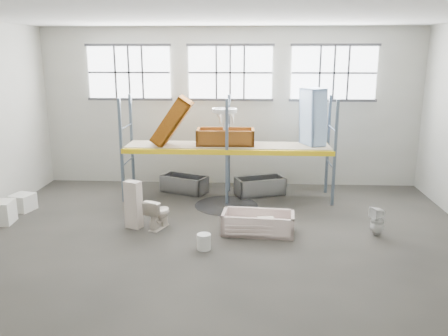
# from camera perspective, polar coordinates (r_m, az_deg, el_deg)

# --- Properties ---
(floor) EXTENTS (12.00, 10.00, 0.10)m
(floor) POSITION_cam_1_polar(r_m,az_deg,el_deg) (10.68, -0.46, -9.56)
(floor) COLOR #49453E
(floor) RESTS_ON ground
(ceiling) EXTENTS (12.00, 10.00, 0.10)m
(ceiling) POSITION_cam_1_polar(r_m,az_deg,el_deg) (9.80, -0.52, 18.86)
(ceiling) COLOR silver
(ceiling) RESTS_ON ground
(wall_back) EXTENTS (12.00, 0.10, 5.00)m
(wall_back) POSITION_cam_1_polar(r_m,az_deg,el_deg) (14.92, 0.78, 7.47)
(wall_back) COLOR #A5A598
(wall_back) RESTS_ON ground
(wall_front) EXTENTS (12.00, 0.10, 5.00)m
(wall_front) POSITION_cam_1_polar(r_m,az_deg,el_deg) (5.06, -4.23, -6.18)
(wall_front) COLOR #B9B8AA
(wall_front) RESTS_ON ground
(window_left) EXTENTS (2.60, 0.04, 1.60)m
(window_left) POSITION_cam_1_polar(r_m,az_deg,el_deg) (15.20, -11.62, 11.47)
(window_left) COLOR white
(window_left) RESTS_ON wall_back
(window_mid) EXTENTS (2.60, 0.04, 1.60)m
(window_mid) POSITION_cam_1_polar(r_m,az_deg,el_deg) (14.72, 0.77, 11.67)
(window_mid) COLOR white
(window_mid) RESTS_ON wall_back
(window_right) EXTENTS (2.60, 0.04, 1.60)m
(window_right) POSITION_cam_1_polar(r_m,az_deg,el_deg) (14.93, 13.39, 11.34)
(window_right) COLOR white
(window_right) RESTS_ON wall_back
(rack_upright_la) EXTENTS (0.08, 0.08, 3.00)m
(rack_upright_la) POSITION_cam_1_polar(r_m,az_deg,el_deg) (13.45, -12.53, 2.06)
(rack_upright_la) COLOR slate
(rack_upright_la) RESTS_ON floor
(rack_upright_lb) EXTENTS (0.08, 0.08, 3.00)m
(rack_upright_lb) POSITION_cam_1_polar(r_m,az_deg,el_deg) (14.58, -11.28, 3.06)
(rack_upright_lb) COLOR slate
(rack_upright_lb) RESTS_ON floor
(rack_upright_ma) EXTENTS (0.08, 0.08, 3.00)m
(rack_upright_ma) POSITION_cam_1_polar(r_m,az_deg,el_deg) (12.96, 0.35, 1.95)
(rack_upright_ma) COLOR slate
(rack_upright_ma) RESTS_ON floor
(rack_upright_mb) EXTENTS (0.08, 0.08, 3.00)m
(rack_upright_mb) POSITION_cam_1_polar(r_m,az_deg,el_deg) (14.14, 0.60, 2.99)
(rack_upright_mb) COLOR slate
(rack_upright_mb) RESTS_ON floor
(rack_upright_ra) EXTENTS (0.08, 0.08, 3.00)m
(rack_upright_ra) POSITION_cam_1_polar(r_m,az_deg,el_deg) (13.16, 13.51, 1.74)
(rack_upright_ra) COLOR slate
(rack_upright_ra) RESTS_ON floor
(rack_upright_rb) EXTENTS (0.08, 0.08, 3.00)m
(rack_upright_rb) POSITION_cam_1_polar(r_m,az_deg,el_deg) (14.32, 12.69, 2.78)
(rack_upright_rb) COLOR slate
(rack_upright_rb) RESTS_ON floor
(rack_beam_front) EXTENTS (6.00, 0.10, 0.14)m
(rack_beam_front) POSITION_cam_1_polar(r_m,az_deg,el_deg) (12.96, 0.35, 1.95)
(rack_beam_front) COLOR yellow
(rack_beam_front) RESTS_ON floor
(rack_beam_back) EXTENTS (6.00, 0.10, 0.14)m
(rack_beam_back) POSITION_cam_1_polar(r_m,az_deg,el_deg) (14.14, 0.60, 2.99)
(rack_beam_back) COLOR yellow
(rack_beam_back) RESTS_ON floor
(shelf_deck) EXTENTS (5.90, 1.10, 0.03)m
(shelf_deck) POSITION_cam_1_polar(r_m,az_deg,el_deg) (13.53, 0.48, 2.82)
(shelf_deck) COLOR gray
(shelf_deck) RESTS_ON floor
(wet_patch) EXTENTS (1.80, 1.80, 0.00)m
(wet_patch) POSITION_cam_1_polar(r_m,az_deg,el_deg) (13.17, 0.30, -4.61)
(wet_patch) COLOR black
(wet_patch) RESTS_ON floor
(bathtub_beige) EXTENTS (1.77, 0.94, 0.50)m
(bathtub_beige) POSITION_cam_1_polar(r_m,az_deg,el_deg) (11.21, 4.21, -6.76)
(bathtub_beige) COLOR beige
(bathtub_beige) RESTS_ON floor
(cistern_spare) EXTENTS (0.41, 0.24, 0.37)m
(cistern_spare) POSITION_cam_1_polar(r_m,az_deg,el_deg) (11.01, 5.14, -7.02)
(cistern_spare) COLOR #F0E2CB
(cistern_spare) RESTS_ON bathtub_beige
(sink_in_tub) EXTENTS (0.51, 0.51, 0.15)m
(sink_in_tub) POSITION_cam_1_polar(r_m,az_deg,el_deg) (11.20, 2.19, -7.24)
(sink_in_tub) COLOR beige
(sink_in_tub) RESTS_ON bathtub_beige
(toilet_beige) EXTENTS (0.68, 0.86, 0.77)m
(toilet_beige) POSITION_cam_1_polar(r_m,az_deg,el_deg) (11.54, -8.11, -5.53)
(toilet_beige) COLOR silver
(toilet_beige) RESTS_ON floor
(cistern_tall) EXTENTS (0.45, 0.38, 1.19)m
(cistern_tall) POSITION_cam_1_polar(r_m,az_deg,el_deg) (11.61, -11.10, -4.44)
(cistern_tall) COLOR beige
(cistern_tall) RESTS_ON floor
(toilet_white) EXTENTS (0.41, 0.41, 0.69)m
(toilet_white) POSITION_cam_1_polar(r_m,az_deg,el_deg) (11.61, 18.39, -6.24)
(toilet_white) COLOR silver
(toilet_white) RESTS_ON floor
(steel_tub_left) EXTENTS (1.54, 1.15, 0.51)m
(steel_tub_left) POSITION_cam_1_polar(r_m,az_deg,el_deg) (14.40, -4.91, -1.95)
(steel_tub_left) COLOR #93959A
(steel_tub_left) RESTS_ON floor
(steel_tub_right) EXTENTS (1.60, 1.14, 0.54)m
(steel_tub_right) POSITION_cam_1_polar(r_m,az_deg,el_deg) (14.12, 4.45, -2.23)
(steel_tub_right) COLOR #A4A7AC
(steel_tub_right) RESTS_ON floor
(rust_tub_flat) EXTENTS (1.69, 0.81, 0.47)m
(rust_tub_flat) POSITION_cam_1_polar(r_m,az_deg,el_deg) (13.53, 0.18, 3.85)
(rust_tub_flat) COLOR #91550C
(rust_tub_flat) RESTS_ON shelf_deck
(rust_tub_tilted) EXTENTS (1.23, 0.73, 1.49)m
(rust_tub_tilted) POSITION_cam_1_polar(r_m,az_deg,el_deg) (13.41, -6.43, 5.73)
(rust_tub_tilted) COLOR #9C5D0D
(rust_tub_tilted) RESTS_ON shelf_deck
(sink_on_shelf) EXTENTS (0.83, 0.71, 0.64)m
(sink_on_shelf) POSITION_cam_1_polar(r_m,az_deg,el_deg) (13.24, 0.05, 4.84)
(sink_on_shelf) COLOR silver
(sink_on_shelf) RESTS_ON rust_tub_flat
(blue_tub_upright) EXTENTS (0.79, 0.93, 1.69)m
(blue_tub_upright) POSITION_cam_1_polar(r_m,az_deg,el_deg) (13.67, 10.89, 6.15)
(blue_tub_upright) COLOR #98B9E4
(blue_tub_upright) RESTS_ON shelf_deck
(bucket) EXTENTS (0.39, 0.39, 0.35)m
(bucket) POSITION_cam_1_polar(r_m,az_deg,el_deg) (10.33, -2.50, -9.07)
(bucket) COLOR silver
(bucket) RESTS_ON floor
(carton_far) EXTENTS (0.67, 0.67, 0.46)m
(carton_far) POSITION_cam_1_polar(r_m,az_deg,el_deg) (13.86, -23.59, -3.90)
(carton_far) COLOR silver
(carton_far) RESTS_ON floor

